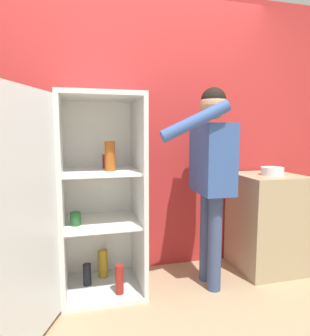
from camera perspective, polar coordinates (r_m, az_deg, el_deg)
ground_plane at (r=2.22m, az=1.78°, el=-28.72°), size 12.00×12.00×0.00m
wall_back at (r=2.75m, az=-3.93°, el=6.57°), size 7.00×0.06×2.55m
refrigerator at (r=2.34m, az=-12.66°, el=-5.89°), size 0.92×1.17×1.58m
person at (r=2.47m, az=10.63°, el=0.93°), size 0.64×0.57×1.64m
counter at (r=3.04m, az=20.37°, el=-9.61°), size 0.55×0.56×0.90m
bowl at (r=2.92m, az=21.42°, el=-0.55°), size 0.20×0.20×0.07m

